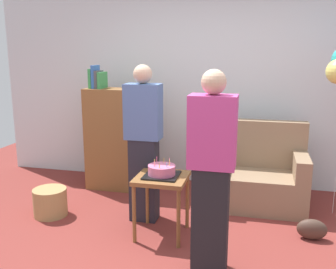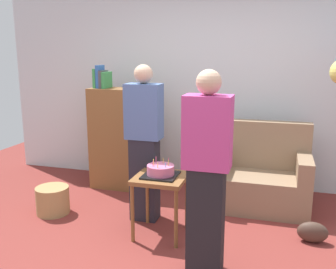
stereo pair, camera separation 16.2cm
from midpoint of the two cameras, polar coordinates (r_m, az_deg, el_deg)
ground_plane at (r=3.49m, az=2.50°, el=-17.81°), size 8.00×8.00×0.00m
wall_back at (r=5.05m, az=8.27°, el=7.65°), size 6.00×0.10×2.70m
couch at (r=4.53m, az=14.58°, el=-6.24°), size 1.10×0.70×0.96m
bookshelf at (r=4.92m, az=-6.02°, el=-0.48°), size 0.80×0.36×1.59m
side_table at (r=3.65m, az=0.17°, el=-7.62°), size 0.48×0.48×0.60m
birthday_cake at (r=3.60m, az=0.17°, el=-5.50°), size 0.32×0.32×0.17m
person_blowing_candles at (r=3.91m, az=-2.40°, el=-1.27°), size 0.36×0.22×1.63m
person_holding_cake at (r=2.97m, az=7.40°, el=-5.86°), size 0.36×0.22×1.63m
wicker_basket at (r=4.41m, az=-15.90°, el=-9.46°), size 0.36×0.36×0.30m
handbag at (r=3.94m, az=22.01°, el=-13.45°), size 0.28×0.14×0.20m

